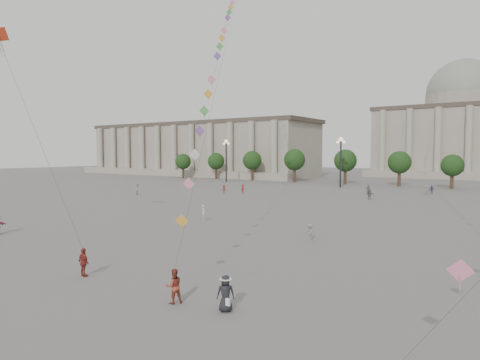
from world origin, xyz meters
The scene contains 20 objects.
ground centered at (0.00, 0.00, 0.00)m, with size 360.00×360.00×0.00m, color #5D5B58.
hall_west centered at (-75.00, 93.89, 8.43)m, with size 84.00×26.22×17.20m.
hall_central centered at (0.00, 129.22, 14.23)m, with size 48.30×34.30×35.50m.
tree_row centered at (0.00, 78.00, 5.39)m, with size 137.12×5.12×8.00m.
lamp_post_far_west centered at (-45.00, 70.00, 7.35)m, with size 2.00×0.90×10.65m.
lamp_post_mid_west centered at (-15.00, 70.00, 7.35)m, with size 2.00×0.90×10.65m.
person_crowd_0 centered at (3.71, 65.89, 0.78)m, with size 0.92×0.38×1.57m, color #38417F.
person_crowd_1 centered at (-38.77, 35.29, 0.96)m, with size 0.93×0.72×1.91m, color #B2B1AD.
person_crowd_2 centered at (-27.41, 45.52, 0.79)m, with size 1.02×0.59×1.58m, color brown.
person_crowd_4 centered at (3.26, 63.89, 0.84)m, with size 1.55×0.49×1.67m, color beige.
person_crowd_6 centered at (3.24, 16.74, 0.74)m, with size 0.95×0.55×1.48m, color slate.
person_crowd_10 centered at (-28.18, 68.00, 0.76)m, with size 0.56×0.37×1.53m, color #B3B3AF.
person_crowd_12 centered at (-2.79, 51.39, 0.78)m, with size 1.45×0.46×1.56m, color #5D5E62.
person_crowd_13 centered at (-11.01, 19.81, 0.87)m, with size 0.64×0.42×1.74m, color #BBBAB6.
person_crowd_16 centered at (-5.20, 58.03, 0.88)m, with size 1.03×0.43×1.76m, color slate.
person_crowd_17 centered at (-24.85, 47.84, 0.83)m, with size 1.08×0.62×1.67m, color #A02C2B.
tourist_0 centered at (-3.52, -0.64, 0.88)m, with size 1.03×0.43×1.76m, color maroon.
kite_flyer_0 centered at (4.16, -0.89, 0.87)m, with size 0.85×0.66×1.74m, color #933828.
hat_person centered at (6.94, -0.32, 0.90)m, with size 1.00×0.97×1.73m.
kite_train_west centered at (-12.04, 25.90, 23.21)m, with size 31.01×50.28×72.20m.
Camera 1 is at (18.74, -16.21, 7.55)m, focal length 32.00 mm.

